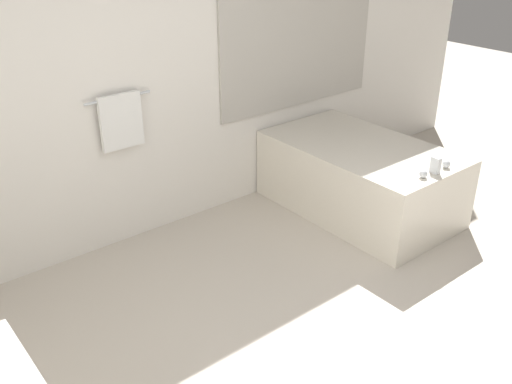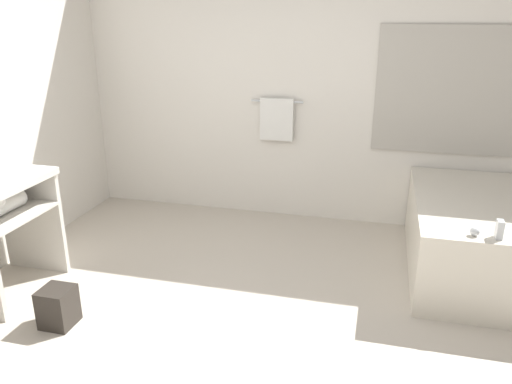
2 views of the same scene
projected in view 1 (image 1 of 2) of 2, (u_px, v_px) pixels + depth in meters
The scene contains 3 objects.
ground_plane at pixel (369, 379), 3.16m from camera, with size 16.00×16.00×0.00m, color beige.
wall_back_with_blinds at pixel (155, 60), 4.13m from camera, with size 7.40×0.13×2.70m.
bathtub at pixel (360, 175), 4.79m from camera, with size 0.94×1.60×0.72m.
Camera 1 is at (-1.97, -1.44, 2.35)m, focal length 40.00 mm.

